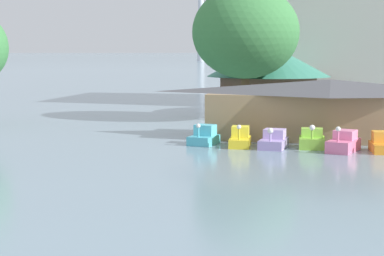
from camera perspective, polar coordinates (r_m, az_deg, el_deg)
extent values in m
cube|color=#4CB7CC|center=(45.79, 1.00, -1.04)|extent=(1.98, 2.58, 0.61)
cube|color=#5DCDE2|center=(45.97, 1.14, -0.16)|extent=(1.50, 1.28, 0.73)
cylinder|color=#4CB7CC|center=(44.86, 0.54, -0.40)|extent=(0.14, 0.14, 0.62)
sphere|color=white|center=(44.81, 0.54, 0.18)|extent=(0.30, 0.30, 0.30)
cube|color=yellow|center=(44.98, 4.12, -1.21)|extent=(1.58, 2.92, 0.59)
cube|color=yellow|center=(45.24, 4.16, -0.31)|extent=(1.25, 1.36, 0.75)
cylinder|color=yellow|center=(43.78, 4.03, -0.57)|extent=(0.14, 0.14, 0.72)
sphere|color=white|center=(43.71, 4.04, 0.09)|extent=(0.29, 0.29, 0.29)
cube|color=#B299D8|center=(44.45, 6.98, -1.33)|extent=(1.83, 2.91, 0.61)
cube|color=#C8ADF0|center=(44.71, 7.08, -0.48)|extent=(1.46, 1.37, 0.63)
cylinder|color=#B299D8|center=(43.30, 6.71, -0.80)|extent=(0.14, 0.14, 0.49)
sphere|color=white|center=(43.24, 6.72, -0.23)|extent=(0.37, 0.37, 0.37)
cube|color=#8CCC3F|center=(44.85, 10.20, -1.24)|extent=(1.75, 2.37, 0.72)
cube|color=#A0E24F|center=(45.05, 10.22, -0.37)|extent=(1.45, 1.10, 0.57)
cylinder|color=#8CCC3F|center=(43.86, 10.23, -0.58)|extent=(0.14, 0.14, 0.56)
sphere|color=white|center=(43.80, 10.24, 0.03)|extent=(0.37, 0.37, 0.37)
cube|color=pink|center=(43.78, 12.81, -1.47)|extent=(2.28, 3.28, 0.76)
cube|color=pink|center=(44.04, 12.97, -0.54)|extent=(1.60, 1.65, 0.58)
cylinder|color=pink|center=(42.55, 12.37, -0.73)|extent=(0.14, 0.14, 0.65)
sphere|color=white|center=(42.49, 12.39, -0.08)|extent=(0.32, 0.32, 0.32)
cube|color=orange|center=(44.09, 16.03, -1.61)|extent=(1.79, 2.70, 0.60)
cube|color=gold|center=(44.31, 15.99, -0.72)|extent=(1.40, 1.29, 0.70)
cube|color=#9E7F5B|center=(49.30, 11.71, 0.96)|extent=(17.40, 5.57, 3.30)
pyramid|color=#4C4C51|center=(49.14, 11.77, 3.48)|extent=(18.79, 6.41, 1.04)
cylinder|color=brown|center=(67.40, 6.52, 2.80)|extent=(9.61, 9.61, 3.80)
cone|color=#387F6B|center=(67.25, 6.56, 5.80)|extent=(12.33, 12.33, 3.27)
sphere|color=#B7993D|center=(67.25, 6.58, 7.49)|extent=(0.70, 0.70, 0.70)
cylinder|color=brown|center=(60.82, 4.55, 2.41)|extent=(0.76, 0.76, 3.84)
ellipsoid|color=#3D7F42|center=(60.66, 4.61, 8.18)|extent=(9.64, 9.64, 8.39)
cube|color=beige|center=(82.11, 15.27, 7.08)|extent=(31.23, 17.94, 14.59)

